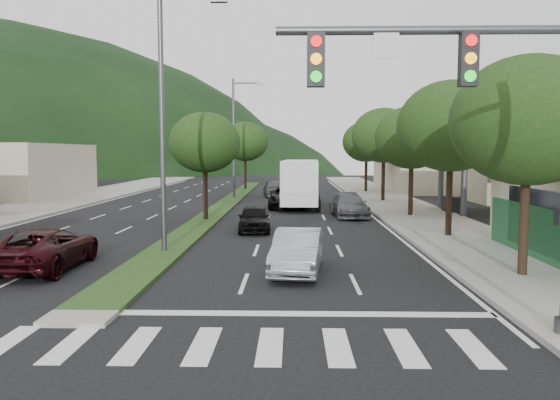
{
  "coord_description": "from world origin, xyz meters",
  "views": [
    {
      "loc": [
        4.95,
        -12.65,
        3.88
      ],
      "look_at": [
        4.4,
        10.52,
        1.85
      ],
      "focal_mm": 35.0,
      "sensor_mm": 36.0,
      "label": 1
    }
  ],
  "objects_px": {
    "tree_r_d": "(384,136)",
    "tree_r_e": "(366,142)",
    "tree_med_far": "(245,141)",
    "streetlight_mid": "(236,132)",
    "streetlight_near": "(167,107)",
    "car_queue_a": "(254,218)",
    "suv_maroon": "(45,248)",
    "car_queue_b": "(349,205)",
    "motorhome": "(301,182)",
    "tree_r_b": "(451,126)",
    "sedan_silver": "(297,251)",
    "tree_r_c": "(412,138)",
    "car_queue_d": "(287,197)",
    "car_queue_e": "(274,188)",
    "tree_r_a": "(528,121)",
    "tree_med_near": "(205,143)",
    "car_queue_c": "(288,193)",
    "traffic_signal": "(497,114)"
  },
  "relations": [
    {
      "from": "tree_r_d",
      "to": "tree_r_e",
      "type": "bearing_deg",
      "value": 90.0
    },
    {
      "from": "tree_med_far",
      "to": "streetlight_mid",
      "type": "bearing_deg",
      "value": -88.93
    },
    {
      "from": "streetlight_near",
      "to": "car_queue_a",
      "type": "height_order",
      "value": "streetlight_near"
    },
    {
      "from": "suv_maroon",
      "to": "car_queue_b",
      "type": "bearing_deg",
      "value": -128.64
    },
    {
      "from": "car_queue_a",
      "to": "motorhome",
      "type": "distance_m",
      "value": 12.12
    },
    {
      "from": "motorhome",
      "to": "tree_r_b",
      "type": "bearing_deg",
      "value": -62.72
    },
    {
      "from": "streetlight_mid",
      "to": "sedan_silver",
      "type": "bearing_deg",
      "value": -80.16
    },
    {
      "from": "tree_r_c",
      "to": "tree_r_b",
      "type": "bearing_deg",
      "value": -90.0
    },
    {
      "from": "suv_maroon",
      "to": "car_queue_d",
      "type": "xyz_separation_m",
      "value": [
        7.86,
        20.03,
        0.06
      ]
    },
    {
      "from": "car_queue_a",
      "to": "car_queue_e",
      "type": "relative_size",
      "value": 0.9
    },
    {
      "from": "streetlight_near",
      "to": "streetlight_mid",
      "type": "distance_m",
      "value": 25.0
    },
    {
      "from": "tree_r_a",
      "to": "tree_med_near",
      "type": "xyz_separation_m",
      "value": [
        -12.0,
        14.0,
        -0.39
      ]
    },
    {
      "from": "tree_r_e",
      "to": "tree_med_near",
      "type": "distance_m",
      "value": 25.06
    },
    {
      "from": "tree_r_d",
      "to": "streetlight_mid",
      "type": "xyz_separation_m",
      "value": [
        -11.79,
        3.0,
        0.4
      ]
    },
    {
      "from": "tree_r_e",
      "to": "car_queue_c",
      "type": "height_order",
      "value": "tree_r_e"
    },
    {
      "from": "tree_r_a",
      "to": "sedan_silver",
      "type": "distance_m",
      "value": 8.07
    },
    {
      "from": "tree_r_b",
      "to": "car_queue_e",
      "type": "xyz_separation_m",
      "value": [
        -8.73,
        23.16,
        -4.32
      ]
    },
    {
      "from": "car_queue_b",
      "to": "motorhome",
      "type": "distance_m",
      "value": 6.41
    },
    {
      "from": "car_queue_d",
      "to": "car_queue_e",
      "type": "bearing_deg",
      "value": 97.25
    },
    {
      "from": "sedan_silver",
      "to": "car_queue_a",
      "type": "height_order",
      "value": "sedan_silver"
    },
    {
      "from": "tree_r_d",
      "to": "motorhome",
      "type": "xyz_separation_m",
      "value": [
        -6.5,
        -4.2,
        -3.41
      ]
    },
    {
      "from": "streetlight_near",
      "to": "suv_maroon",
      "type": "xyz_separation_m",
      "value": [
        -3.51,
        -2.87,
        -4.89
      ]
    },
    {
      "from": "tree_r_d",
      "to": "car_queue_e",
      "type": "bearing_deg",
      "value": 149.44
    },
    {
      "from": "suv_maroon",
      "to": "sedan_silver",
      "type": "bearing_deg",
      "value": 176.69
    },
    {
      "from": "tree_r_b",
      "to": "streetlight_near",
      "type": "height_order",
      "value": "streetlight_near"
    },
    {
      "from": "tree_r_d",
      "to": "car_queue_d",
      "type": "relative_size",
      "value": 1.32
    },
    {
      "from": "tree_r_a",
      "to": "car_queue_a",
      "type": "height_order",
      "value": "tree_r_a"
    },
    {
      "from": "tree_r_d",
      "to": "tree_med_near",
      "type": "xyz_separation_m",
      "value": [
        -12.0,
        -12.0,
        -0.75
      ]
    },
    {
      "from": "car_queue_a",
      "to": "car_queue_c",
      "type": "xyz_separation_m",
      "value": [
        1.52,
        16.17,
        0.05
      ]
    },
    {
      "from": "tree_r_b",
      "to": "motorhome",
      "type": "bearing_deg",
      "value": 115.22
    },
    {
      "from": "tree_r_a",
      "to": "streetlight_mid",
      "type": "bearing_deg",
      "value": 112.13
    },
    {
      "from": "tree_med_far",
      "to": "streetlight_near",
      "type": "distance_m",
      "value": 36.01
    },
    {
      "from": "suv_maroon",
      "to": "motorhome",
      "type": "bearing_deg",
      "value": -113.91
    },
    {
      "from": "tree_r_e",
      "to": "tree_r_a",
      "type": "bearing_deg",
      "value": -90.0
    },
    {
      "from": "tree_r_c",
      "to": "streetlight_mid",
      "type": "height_order",
      "value": "streetlight_mid"
    },
    {
      "from": "motorhome",
      "to": "car_queue_e",
      "type": "bearing_deg",
      "value": 105.49
    },
    {
      "from": "traffic_signal",
      "to": "tree_med_far",
      "type": "distance_m",
      "value": 46.43
    },
    {
      "from": "streetlight_near",
      "to": "tree_med_near",
      "type": "bearing_deg",
      "value": 91.18
    },
    {
      "from": "suv_maroon",
      "to": "motorhome",
      "type": "height_order",
      "value": "motorhome"
    },
    {
      "from": "tree_r_d",
      "to": "sedan_silver",
      "type": "bearing_deg",
      "value": -105.28
    },
    {
      "from": "tree_r_a",
      "to": "tree_r_b",
      "type": "relative_size",
      "value": 0.96
    },
    {
      "from": "tree_med_far",
      "to": "streetlight_near",
      "type": "bearing_deg",
      "value": -89.67
    },
    {
      "from": "tree_r_c",
      "to": "tree_r_d",
      "type": "height_order",
      "value": "tree_r_d"
    },
    {
      "from": "streetlight_mid",
      "to": "car_queue_e",
      "type": "height_order",
      "value": "streetlight_mid"
    },
    {
      "from": "traffic_signal",
      "to": "tree_med_far",
      "type": "xyz_separation_m",
      "value": [
        -9.03,
        45.54,
        0.36
      ]
    },
    {
      "from": "suv_maroon",
      "to": "car_queue_c",
      "type": "height_order",
      "value": "same"
    },
    {
      "from": "traffic_signal",
      "to": "streetlight_near",
      "type": "bearing_deg",
      "value": 132.77
    },
    {
      "from": "car_queue_e",
      "to": "tree_r_c",
      "type": "bearing_deg",
      "value": -66.32
    },
    {
      "from": "car_queue_c",
      "to": "tree_r_a",
      "type": "bearing_deg",
      "value": -77.2
    },
    {
      "from": "car_queue_b",
      "to": "car_queue_c",
      "type": "xyz_separation_m",
      "value": [
        -3.78,
        10.0,
        -0.0
      ]
    }
  ]
}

